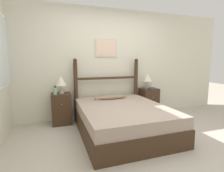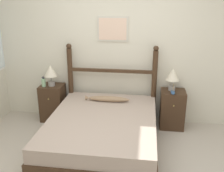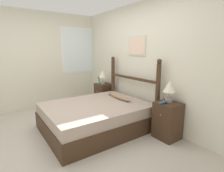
% 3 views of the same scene
% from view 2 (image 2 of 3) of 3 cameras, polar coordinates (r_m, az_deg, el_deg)
% --- Properties ---
extents(wall_back, '(6.40, 0.08, 2.55)m').
position_cam_2_polar(wall_back, '(4.57, 0.86, 7.84)').
color(wall_back, beige).
rests_on(wall_back, ground_plane).
extents(bed, '(1.56, 1.96, 0.51)m').
position_cam_2_polar(bed, '(3.92, -2.05, -10.21)').
color(bed, '#3D2819').
rests_on(bed, ground_plane).
extents(headboard, '(1.56, 0.09, 1.40)m').
position_cam_2_polar(headboard, '(4.57, -0.11, 0.92)').
color(headboard, '#3D2819').
rests_on(headboard, ground_plane).
extents(nightstand_left, '(0.40, 0.39, 0.66)m').
position_cam_2_polar(nightstand_left, '(4.89, -12.73, -3.52)').
color(nightstand_left, '#3D2819').
rests_on(nightstand_left, ground_plane).
extents(nightstand_right, '(0.40, 0.39, 0.66)m').
position_cam_2_polar(nightstand_right, '(4.61, 12.96, -4.92)').
color(nightstand_right, '#3D2819').
rests_on(nightstand_right, ground_plane).
extents(table_lamp_left, '(0.22, 0.22, 0.38)m').
position_cam_2_polar(table_lamp_left, '(4.68, -13.21, 3.00)').
color(table_lamp_left, gray).
rests_on(table_lamp_left, nightstand_left).
extents(table_lamp_right, '(0.22, 0.22, 0.38)m').
position_cam_2_polar(table_lamp_right, '(4.45, 13.06, 2.18)').
color(table_lamp_right, gray).
rests_on(table_lamp_right, nightstand_right).
extents(bottle, '(0.07, 0.07, 0.19)m').
position_cam_2_polar(bottle, '(4.72, -14.68, 0.85)').
color(bottle, '#99C699').
rests_on(bottle, nightstand_left).
extents(model_boat, '(0.07, 0.19, 0.16)m').
position_cam_2_polar(model_boat, '(4.37, 13.11, -1.32)').
color(model_boat, '#335684').
rests_on(model_boat, nightstand_right).
extents(fish_pillow, '(0.73, 0.13, 0.09)m').
position_cam_2_polar(fish_pillow, '(4.32, -0.93, -2.81)').
color(fish_pillow, '#997A5B').
rests_on(fish_pillow, bed).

